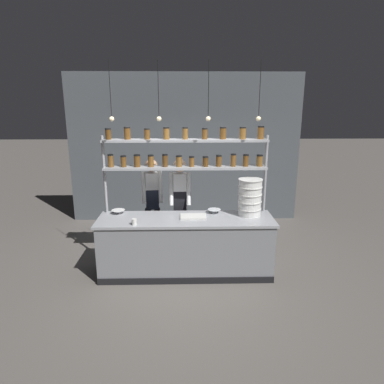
{
  "coord_description": "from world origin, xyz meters",
  "views": [
    {
      "loc": [
        -0.02,
        -5.0,
        2.67
      ],
      "look_at": [
        0.1,
        0.2,
        1.28
      ],
      "focal_mm": 32.0,
      "sensor_mm": 36.0,
      "label": 1
    }
  ],
  "objects_px": {
    "cutting_board": "(193,217)",
    "container_stack": "(250,197)",
    "prep_bowl_center_front": "(118,212)",
    "serving_cup_front": "(134,222)",
    "chef_left": "(152,199)",
    "spice_shelf_unit": "(186,157)",
    "prep_bowl_near_left": "(214,211)",
    "chef_center": "(180,201)"
  },
  "relations": [
    {
      "from": "prep_bowl_center_front",
      "to": "chef_center",
      "type": "bearing_deg",
      "value": 20.35
    },
    {
      "from": "prep_bowl_near_left",
      "to": "spice_shelf_unit",
      "type": "bearing_deg",
      "value": 169.78
    },
    {
      "from": "chef_center",
      "to": "prep_bowl_center_front",
      "type": "xyz_separation_m",
      "value": [
        -0.99,
        -0.37,
        -0.06
      ]
    },
    {
      "from": "container_stack",
      "to": "serving_cup_front",
      "type": "xyz_separation_m",
      "value": [
        -1.76,
        -0.41,
        -0.25
      ]
    },
    {
      "from": "spice_shelf_unit",
      "to": "prep_bowl_near_left",
      "type": "distance_m",
      "value": 0.99
    },
    {
      "from": "chef_left",
      "to": "container_stack",
      "type": "distance_m",
      "value": 1.76
    },
    {
      "from": "serving_cup_front",
      "to": "chef_left",
      "type": "bearing_deg",
      "value": 81.44
    },
    {
      "from": "container_stack",
      "to": "serving_cup_front",
      "type": "height_order",
      "value": "container_stack"
    },
    {
      "from": "prep_bowl_center_front",
      "to": "serving_cup_front",
      "type": "bearing_deg",
      "value": -58.03
    },
    {
      "from": "chef_left",
      "to": "prep_bowl_near_left",
      "type": "height_order",
      "value": "chef_left"
    },
    {
      "from": "cutting_board",
      "to": "prep_bowl_near_left",
      "type": "xyz_separation_m",
      "value": [
        0.34,
        0.21,
        0.02
      ]
    },
    {
      "from": "prep_bowl_center_front",
      "to": "chef_left",
      "type": "bearing_deg",
      "value": 49.53
    },
    {
      "from": "container_stack",
      "to": "cutting_board",
      "type": "relative_size",
      "value": 1.46
    },
    {
      "from": "prep_bowl_near_left",
      "to": "prep_bowl_center_front",
      "type": "xyz_separation_m",
      "value": [
        -1.54,
        0.0,
        -0.0
      ]
    },
    {
      "from": "serving_cup_front",
      "to": "spice_shelf_unit",
      "type": "bearing_deg",
      "value": 38.41
    },
    {
      "from": "cutting_board",
      "to": "prep_bowl_center_front",
      "type": "xyz_separation_m",
      "value": [
        -1.2,
        0.21,
        0.02
      ]
    },
    {
      "from": "container_stack",
      "to": "prep_bowl_center_front",
      "type": "height_order",
      "value": "container_stack"
    },
    {
      "from": "prep_bowl_near_left",
      "to": "serving_cup_front",
      "type": "distance_m",
      "value": 1.32
    },
    {
      "from": "prep_bowl_near_left",
      "to": "serving_cup_front",
      "type": "relative_size",
      "value": 2.34
    },
    {
      "from": "cutting_board",
      "to": "serving_cup_front",
      "type": "relative_size",
      "value": 4.36
    },
    {
      "from": "spice_shelf_unit",
      "to": "serving_cup_front",
      "type": "relative_size",
      "value": 28.39
    },
    {
      "from": "container_stack",
      "to": "spice_shelf_unit",
      "type": "bearing_deg",
      "value": 168.84
    },
    {
      "from": "prep_bowl_near_left",
      "to": "chef_left",
      "type": "bearing_deg",
      "value": 150.85
    },
    {
      "from": "prep_bowl_center_front",
      "to": "prep_bowl_near_left",
      "type": "bearing_deg",
      "value": -0.16
    },
    {
      "from": "spice_shelf_unit",
      "to": "cutting_board",
      "type": "height_order",
      "value": "spice_shelf_unit"
    },
    {
      "from": "chef_left",
      "to": "container_stack",
      "type": "height_order",
      "value": "chef_left"
    },
    {
      "from": "container_stack",
      "to": "cutting_board",
      "type": "xyz_separation_m",
      "value": [
        -0.89,
        -0.09,
        -0.28
      ]
    },
    {
      "from": "chef_center",
      "to": "spice_shelf_unit",
      "type": "bearing_deg",
      "value": -72.07
    },
    {
      "from": "cutting_board",
      "to": "container_stack",
      "type": "bearing_deg",
      "value": 5.88
    },
    {
      "from": "chef_center",
      "to": "prep_bowl_center_front",
      "type": "bearing_deg",
      "value": -161.29
    },
    {
      "from": "spice_shelf_unit",
      "to": "prep_bowl_center_front",
      "type": "relative_size",
      "value": 12.16
    },
    {
      "from": "cutting_board",
      "to": "serving_cup_front",
      "type": "distance_m",
      "value": 0.93
    },
    {
      "from": "spice_shelf_unit",
      "to": "cutting_board",
      "type": "relative_size",
      "value": 6.51
    },
    {
      "from": "spice_shelf_unit",
      "to": "prep_bowl_center_front",
      "type": "distance_m",
      "value": 1.4
    },
    {
      "from": "chef_left",
      "to": "container_stack",
      "type": "relative_size",
      "value": 2.91
    },
    {
      "from": "prep_bowl_near_left",
      "to": "cutting_board",
      "type": "bearing_deg",
      "value": -148.89
    },
    {
      "from": "chef_center",
      "to": "chef_left",
      "type": "bearing_deg",
      "value": 154.83
    },
    {
      "from": "container_stack",
      "to": "prep_bowl_near_left",
      "type": "xyz_separation_m",
      "value": [
        -0.55,
        0.12,
        -0.26
      ]
    },
    {
      "from": "chef_center",
      "to": "cutting_board",
      "type": "height_order",
      "value": "chef_center"
    },
    {
      "from": "chef_left",
      "to": "chef_center",
      "type": "height_order",
      "value": "chef_center"
    },
    {
      "from": "prep_bowl_center_front",
      "to": "serving_cup_front",
      "type": "xyz_separation_m",
      "value": [
        0.33,
        -0.53,
        0.02
      ]
    },
    {
      "from": "chef_left",
      "to": "chef_center",
      "type": "xyz_separation_m",
      "value": [
        0.49,
        -0.21,
        0.03
      ]
    }
  ]
}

